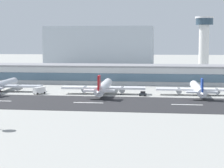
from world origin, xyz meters
The scene contains 12 objects.
ground_plane centered at (0.00, 0.00, 0.00)m, with size 1400.00×1400.00×0.00m, color #9E9E99.
runway_strip centered at (0.00, -3.67, 0.04)m, with size 800.00×39.84×0.08m, color #262628.
runway_centreline_dash_4 centered at (0.28, -3.67, 0.09)m, with size 12.00×1.20×0.01m, color white.
runway_centreline_dash_5 centered at (39.14, -3.67, 0.09)m, with size 12.00×1.20×0.01m, color white.
terminal_building centered at (-0.63, 79.63, 5.46)m, with size 164.04×28.71×10.92m.
control_tower centered at (56.24, 120.46, 24.75)m, with size 12.55×12.55×41.81m.
distant_hotel_block centered at (-33.93, 229.08, 19.98)m, with size 104.36×37.91×39.95m, color #A8B2BC.
airliner_black_tail_gate_0 centered at (-49.95, 27.26, 3.06)m, with size 40.98×46.11×9.62m.
airliner_red_tail_gate_1 centered at (1.96, 24.54, 3.25)m, with size 39.49×48.84×10.19m.
airliner_navy_tail_gate_2 centered at (45.46, 26.16, 2.92)m, with size 38.26×44.02×9.18m.
service_baggage_tug_0 centered at (20.71, 19.88, 1.05)m, with size 3.49×2.51×2.20m.
service_box_truck_1 centered at (-28.08, 21.13, 1.79)m, with size 5.13×6.38×3.25m.
Camera 1 is at (30.99, -159.11, 23.60)m, focal length 64.13 mm.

